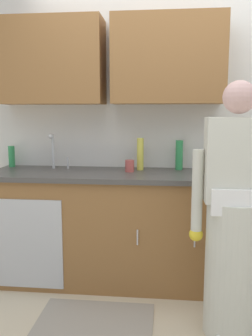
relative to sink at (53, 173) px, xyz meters
name	(u,v)px	position (x,y,z in m)	size (l,w,h in m)	color
ground_plane	(172,330)	(1.01, -0.71, -0.93)	(9.00, 9.00, 0.00)	beige
kitchen_wall_with_uppers	(158,107)	(0.87, 0.29, 0.55)	(4.80, 0.44, 2.70)	silver
counter_cabinet	(106,229)	(0.45, -0.01, -0.48)	(1.90, 0.62, 0.90)	brown
countertop	(106,174)	(0.46, -0.01, -0.01)	(1.96, 0.66, 0.04)	#474442
sink	(53,173)	(0.00, 0.00, 0.00)	(0.50, 0.36, 0.35)	#B7BABF
person_at_sink	(233,230)	(1.38, -0.68, -0.23)	(0.55, 0.34, 1.62)	white
floor_mat	(95,320)	(0.48, -0.66, -0.92)	(0.80, 0.50, 0.01)	gray
bottle_dish_liquid	(12,156)	(-0.45, 0.21, 0.11)	(0.06, 0.06, 0.19)	#2D8C4C
bottle_cleaner_spray	(179,155)	(1.06, 0.19, 0.14)	(0.06, 0.06, 0.25)	#2D8C4C
bottle_soap	(140,154)	(0.73, 0.14, 0.15)	(0.06, 0.06, 0.27)	#D8D14C
cup_by_sink	(130,166)	(0.65, 0.03, 0.06)	(0.08, 0.08, 0.10)	#B24C47
knife_on_counter	(219,173)	(1.38, 0.02, 0.02)	(0.24, 0.02, 0.01)	silver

